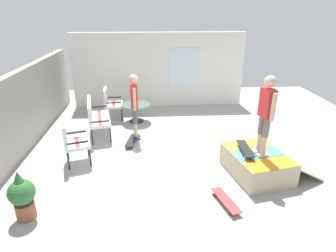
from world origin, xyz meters
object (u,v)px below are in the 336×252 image
Objects in this scene: patio_chair_near_house at (110,101)px; person_watching at (134,102)px; skateboard_by_bench at (132,140)px; patio_table at (136,109)px; skateboard_spare at (226,200)px; patio_bench at (95,115)px; potted_plant at (22,195)px; skate_ramp at (258,163)px; skateboard_on_ramp at (245,149)px; person_skater at (266,111)px; patio_chair_by_wall at (71,139)px.

person_watching is at bearing -150.57° from patio_chair_near_house.
patio_chair_near_house is 1.24× the size of skateboard_by_bench.
patio_table is 4.60m from skateboard_spare.
potted_plant is (-3.37, 0.64, -0.15)m from patio_bench.
person_watching is at bearing 53.59° from skate_ramp.
skateboard_on_ramp is (0.04, 0.30, 0.34)m from skate_ramp.
skate_ramp is 2.41× the size of skateboard_by_bench.
person_skater reaches higher than skateboard_by_bench.
person_skater is at bearing -121.44° from patio_bench.
patio_table reaches higher than skateboard_spare.
skate_ramp is at bearing -75.84° from potted_plant.
potted_plant is (-3.11, 1.75, -0.58)m from person_watching.
person_skater is 0.93m from skateboard_on_ramp.
patio_bench and patio_chair_by_wall have the same top height.
patio_chair_by_wall is at bearing 152.02° from patio_table.
skateboard_on_ramp is at bearing 82.26° from skate_ramp.
skateboard_by_bench and skateboard_spare have the same top height.
person_skater reaches higher than patio_chair_by_wall.
patio_bench is 4.36m from skateboard_spare.
person_watching is 2.20× the size of skateboard_on_ramp.
patio_chair_near_house reaches higher than skateboard_by_bench.
skateboard_spare is 1.31m from skateboard_on_ramp.
patio_bench is 0.75× the size of person_watching.
person_skater is 4.67m from potted_plant.
patio_table is 1.12× the size of skateboard_on_ramp.
person_skater is (-3.30, -2.72, 1.08)m from patio_table.
patio_chair_by_wall is 2.87m from patio_table.
potted_plant reaches higher than skateboard_on_ramp.
skateboard_spare is (-1.70, -3.13, -0.53)m from patio_chair_by_wall.
patio_bench is at bearing 57.71° from skateboard_on_ramp.
skateboard_on_ramp is (-0.67, -3.77, -0.01)m from patio_chair_by_wall.
skate_ramp is at bearing -120.67° from patio_bench.
skateboard_spare is at bearing -87.79° from potted_plant.
person_skater is at bearing -100.84° from patio_chair_by_wall.
patio_bench is at bearing 58.56° from person_skater.
skateboard_by_bench is at bearing -52.99° from patio_chair_by_wall.
patio_bench reaches higher than skateboard_on_ramp.
person_watching is at bearing -47.09° from patio_chair_by_wall.
skateboard_spare is at bearing -118.44° from patio_chair_by_wall.
patio_chair_by_wall is 1.88m from potted_plant.
patio_bench is at bearing 59.33° from skate_ramp.
patio_table is 4.02m from skateboard_on_ramp.
potted_plant is (-1.12, 4.44, 0.21)m from skate_ramp.
skateboard_spare is 3.53m from potted_plant.
patio_chair_near_house is 5.21m from skateboard_spare.
potted_plant is (-4.62, 0.89, -0.15)m from patio_chair_near_house.
skate_ramp reaches higher than skateboard_spare.
patio_bench is 1.62× the size of skateboard_spare.
person_watching is 2.15× the size of skateboard_spare.
person_watching is 3.41m from person_skater.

